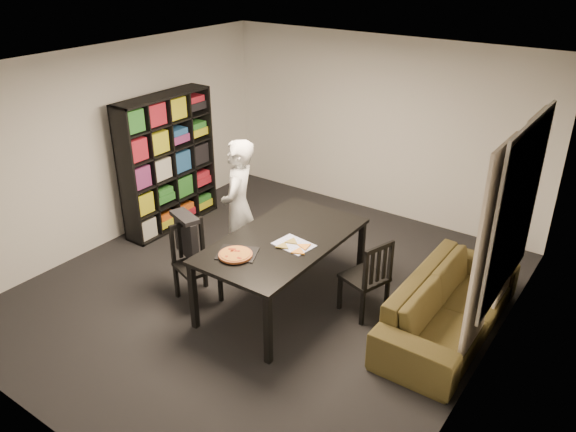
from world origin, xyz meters
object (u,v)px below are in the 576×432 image
Objects in this scene: dining_table at (283,245)px; person at (239,208)px; chair_left at (193,256)px; baking_tray at (237,253)px; sofa at (450,305)px; bookshelf at (168,163)px; pepperoni_pizza at (236,255)px; chair_right at (370,274)px.

person is (-0.83, 0.26, 0.11)m from dining_table.
chair_left reaches higher than baking_tray.
person is 0.80× the size of sofa.
bookshelf is 5.43× the size of pepperoni_pizza.
sofa is (2.57, 0.32, -0.54)m from person.
dining_table is at bearing -51.15° from chair_right.
bookshelf reaches higher than sofa.
person is at bearing -14.68° from bookshelf.
chair_left is at bearing -36.95° from bookshelf.
bookshelf is at bearing 88.55° from sofa.
bookshelf is at bearing 151.72° from baking_tray.
person reaches higher than chair_right.
bookshelf is 2.63m from pepperoni_pizza.
chair_right is at bearing 106.37° from sofa.
chair_left is 0.54× the size of person.
baking_tray is at bearing 120.12° from sofa.
person reaches higher than sofa.
pepperoni_pizza is 0.16× the size of sofa.
chair_left is at bearing -151.69° from dining_table.
chair_right is 2.60× the size of pepperoni_pizza.
baking_tray is at bearing -33.07° from chair_right.
bookshelf is at bearing 164.45° from dining_table.
chair_right is (0.91, 0.34, -0.22)m from dining_table.
dining_table is 0.88m from person.
pepperoni_pizza is at bearing 14.50° from person.
baking_tray is 2.28m from sofa.
dining_table is at bearing -15.55° from bookshelf.
baking_tray reaches higher than sofa.
pepperoni_pizza reaches higher than sofa.
bookshelf is 0.97× the size of dining_table.
sofa is (1.92, 1.12, -0.51)m from baking_tray.
chair_left is at bearing 171.77° from pepperoni_pizza.
baking_tray is (-1.10, -0.87, 0.30)m from chair_right.
chair_right is at bearing 40.81° from pepperoni_pizza.
dining_table is 1.14× the size of person.
bookshelf is 4.24m from sofa.
bookshelf is at bearing 71.78° from chair_left.
chair_left is 2.64× the size of pepperoni_pizza.
pepperoni_pizza is (0.02, -0.06, 0.02)m from baking_tray.
pepperoni_pizza reaches higher than dining_table.
sofa is at bearing 30.12° from baking_tray.
sofa is (1.73, 0.58, -0.43)m from dining_table.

